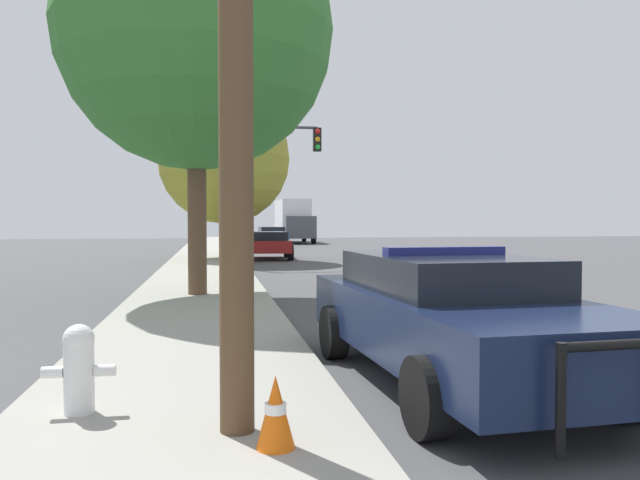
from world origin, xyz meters
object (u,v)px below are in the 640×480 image
tree_sidewalk_near (196,33)px  fire_hydrant (79,366)px  traffic_light (261,164)px  car_background_distant (271,236)px  police_car (452,314)px  car_background_midblock (269,244)px  traffic_cone (276,411)px  box_truck (294,220)px  tree_sidewalk_mid (224,158)px

tree_sidewalk_near → fire_hydrant: bearing=-95.3°
traffic_light → tree_sidewalk_near: tree_sidewalk_near is taller
fire_hydrant → car_background_distant: car_background_distant is taller
police_car → car_background_midblock: size_ratio=1.26×
traffic_light → car_background_midblock: (0.71, 4.59, -3.22)m
traffic_cone → tree_sidewalk_near: bearing=94.6°
box_truck → car_background_midblock: bearing=79.0°
car_background_midblock → police_car: bearing=-87.4°
traffic_light → box_truck: bearing=79.9°
box_truck → traffic_light: bearing=79.3°
fire_hydrant → tree_sidewalk_mid: 22.21m
fire_hydrant → car_background_midblock: bearing=80.9°
traffic_light → box_truck: 25.64m
police_car → car_background_distant: 35.65m
tree_sidewalk_near → traffic_cone: tree_sidewalk_near is taller
traffic_cone → tree_sidewalk_mid: bearing=89.8°
traffic_light → car_background_midblock: 5.65m
car_background_midblock → traffic_cone: 24.01m
tree_sidewalk_near → traffic_light: bearing=77.5°
fire_hydrant → tree_sidewalk_near: (0.79, 8.52, 5.33)m
police_car → tree_sidewalk_mid: bearing=-87.8°
fire_hydrant → traffic_cone: bearing=-35.0°
fire_hydrant → car_background_midblock: car_background_midblock is taller
car_background_distant → tree_sidewalk_mid: bearing=-104.3°
fire_hydrant → traffic_light: (2.95, 18.23, 3.37)m
fire_hydrant → tree_sidewalk_mid: bearing=85.7°
box_truck → tree_sidewalk_near: tree_sidewalk_near is taller
traffic_light → car_background_midblock: traffic_light is taller
box_truck → tree_sidewalk_near: (-6.65, -34.87, 4.10)m
car_background_distant → box_truck: (2.42, 6.90, 1.06)m
tree_sidewalk_mid → traffic_cone: 23.26m
traffic_light → tree_sidewalk_near: (-2.16, -9.72, 1.96)m
car_background_midblock → traffic_cone: (-2.10, -23.92, -0.29)m
car_background_midblock → tree_sidewalk_near: 15.48m
police_car → box_truck: bearing=-98.4°
car_background_midblock → tree_sidewalk_mid: tree_sidewalk_mid is taller
police_car → fire_hydrant: (-3.67, -0.86, -0.22)m
traffic_light → box_truck: size_ratio=0.70×
police_car → fire_hydrant: bearing=9.8°
fire_hydrant → car_background_midblock: size_ratio=0.19×
car_background_midblock → box_truck: box_truck is taller
fire_hydrant → box_truck: (7.44, 43.39, 1.24)m
box_truck → police_car: bearing=84.3°
traffic_light → car_background_distant: bearing=83.5°
traffic_cone → traffic_light: bearing=85.9°
car_background_distant → car_background_midblock: 13.73m
fire_hydrant → tree_sidewalk_near: 10.08m
tree_sidewalk_mid → traffic_cone: bearing=-90.2°
fire_hydrant → traffic_cone: fire_hydrant is taller
traffic_light → car_background_midblock: size_ratio=1.32×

